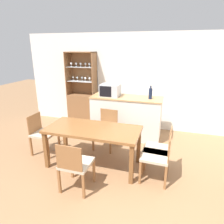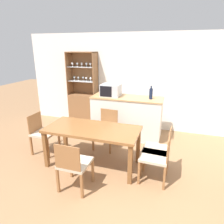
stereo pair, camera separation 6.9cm
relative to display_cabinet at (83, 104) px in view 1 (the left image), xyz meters
The scene contains 12 objects.
ground_plane 3.01m from the display_cabinet, 55.02° to the right, with size 18.00×18.00×0.00m, color #936B47.
wall_back 1.83m from the display_cabinet, ahead, with size 6.80×0.06×2.55m.
kitchen_counter 1.52m from the display_cabinet, 20.08° to the right, with size 1.73×0.64×1.03m.
display_cabinet is the anchor object (origin of this frame).
dining_table 2.28m from the display_cabinet, 60.20° to the right, with size 1.74×0.81×0.76m.
dining_chair_side_left_far 1.86m from the display_cabinet, 92.27° to the right, with size 0.45×0.45×0.85m.
dining_chair_head_near 2.95m from the display_cabinet, 67.41° to the right, with size 0.45×0.45×0.85m.
dining_chair_head_far 1.68m from the display_cabinet, 47.36° to the right, with size 0.48×0.48×0.85m.
dining_chair_side_right_far 2.99m from the display_cabinet, 38.48° to the right, with size 0.48×0.48×0.85m.
dining_chair_side_right_near 3.15m from the display_cabinet, 41.94° to the right, with size 0.47×0.47×0.85m.
microwave 1.29m from the display_cabinet, 27.96° to the right, with size 0.46×0.38×0.29m.
wine_bottle 2.14m from the display_cabinet, 15.35° to the right, with size 0.08×0.08×0.31m.
Camera 1 is at (0.78, -2.71, 2.19)m, focal length 32.00 mm.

